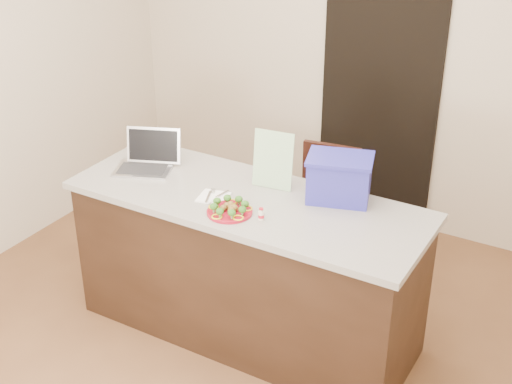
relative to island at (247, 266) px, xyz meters
The scene contains 16 objects.
ground 0.53m from the island, 90.00° to the right, with size 4.00×4.00×0.00m, color brown.
room_shell 1.18m from the island, 90.00° to the right, with size 4.00×4.00×4.00m.
doorway 1.81m from the island, 86.69° to the left, with size 0.90×0.02×2.00m, color black.
island is the anchor object (origin of this frame).
plate 0.51m from the island, 86.71° to the right, with size 0.25×0.25×0.02m.
meatballs 0.53m from the island, 86.42° to the right, with size 0.10×0.09×0.04m.
broccoli 0.54m from the island, 86.71° to the right, with size 0.21×0.21×0.04m.
pepper_rings 0.52m from the island, 86.71° to the right, with size 0.24×0.24×0.01m.
napkin 0.50m from the island, 149.95° to the right, with size 0.16×0.16×0.01m, color white.
fork 0.51m from the island, 155.83° to the right, with size 0.07×0.17×0.00m.
knife 0.50m from the island, 140.12° to the right, with size 0.03×0.19×0.01m.
yogurt_bottle 0.55m from the island, 42.55° to the right, with size 0.03×0.03×0.07m.
laptop 0.89m from the island, behind, with size 0.39×0.38×0.23m.
leaflet 0.66m from the island, 72.63° to the left, with size 0.24×0.00×0.34m, color white.
blue_box 0.78m from the island, 28.46° to the left, with size 0.42×0.35×0.26m.
chair 0.89m from the island, 85.12° to the left, with size 0.44×0.44×0.89m.
Camera 1 is at (1.81, -2.77, 2.77)m, focal length 50.00 mm.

